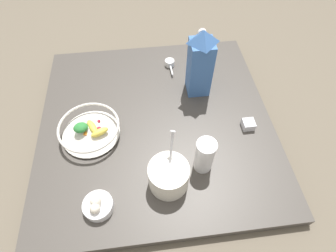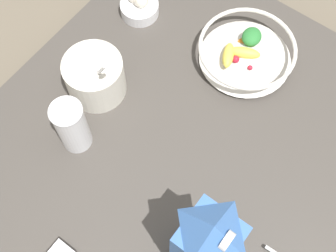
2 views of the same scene
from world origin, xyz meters
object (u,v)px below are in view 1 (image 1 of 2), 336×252
milk_carton (200,63)px  spice_jar (248,125)px  yogurt_tub (169,175)px  fruit_bowl (90,129)px  garlic_bowl (98,205)px  drinking_cup (205,155)px

milk_carton → spice_jar: size_ratio=6.43×
milk_carton → yogurt_tub: milk_carton is taller
fruit_bowl → garlic_bowl: size_ratio=2.38×
spice_jar → garlic_bowl: size_ratio=0.48×
fruit_bowl → milk_carton: (-0.47, -0.20, 0.12)m
fruit_bowl → spice_jar: 0.64m
drinking_cup → garlic_bowl: 0.40m
fruit_bowl → yogurt_tub: bearing=139.4°
yogurt_tub → drinking_cup: (-0.13, -0.05, 0.02)m
milk_carton → drinking_cup: bearing=82.3°
yogurt_tub → spice_jar: yogurt_tub is taller
milk_carton → garlic_bowl: milk_carton is taller
spice_jar → drinking_cup: bearing=34.7°
fruit_bowl → garlic_bowl: 0.31m
yogurt_tub → garlic_bowl: yogurt_tub is taller
yogurt_tub → garlic_bowl: (0.24, 0.06, -0.03)m
fruit_bowl → drinking_cup: bearing=155.4°
fruit_bowl → drinking_cup: 0.46m
fruit_bowl → milk_carton: 0.52m
milk_carton → drinking_cup: 0.40m
drinking_cup → garlic_bowl: size_ratio=1.50×
fruit_bowl → garlic_bowl: fruit_bowl is taller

